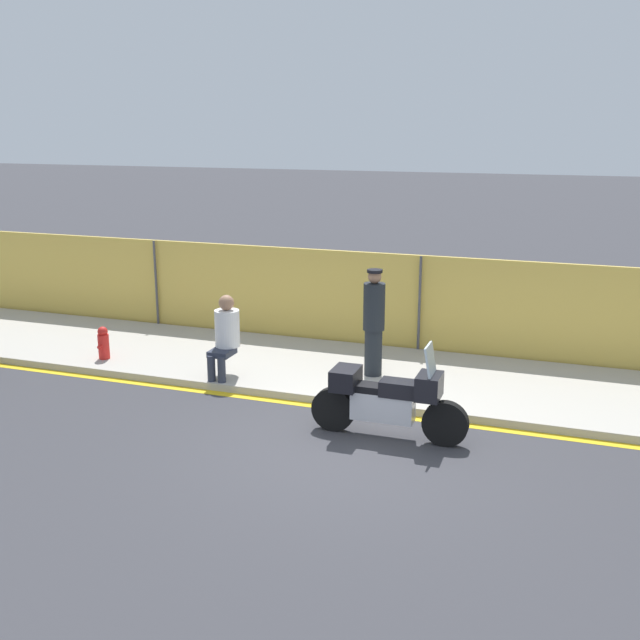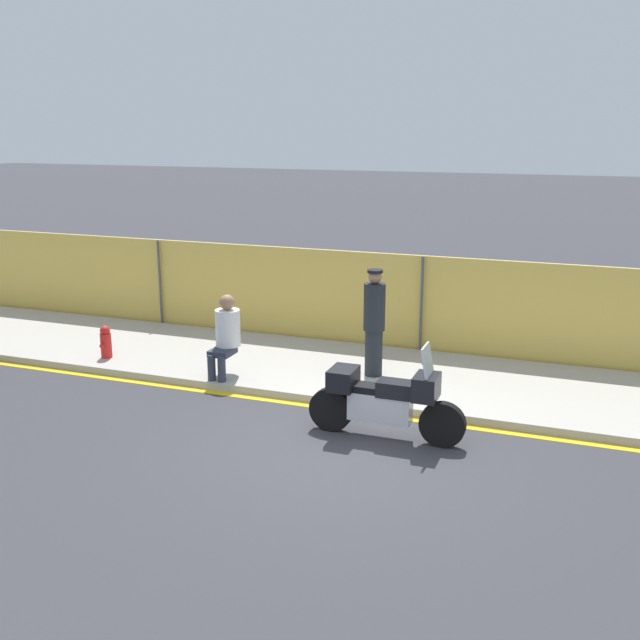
# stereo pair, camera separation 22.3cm
# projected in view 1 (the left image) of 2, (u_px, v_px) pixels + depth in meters

# --- Properties ---
(ground_plane) EXTENTS (120.00, 120.00, 0.00)m
(ground_plane) POSITION_uv_depth(u_px,v_px,m) (349.00, 447.00, 10.27)
(ground_plane) COLOR #38383D
(sidewalk) EXTENTS (42.26, 3.08, 0.13)m
(sidewalk) POSITION_uv_depth(u_px,v_px,m) (399.00, 377.00, 12.93)
(sidewalk) COLOR #ADA89E
(sidewalk) RESTS_ON ground_plane
(curb_paint_stripe) EXTENTS (42.26, 0.18, 0.01)m
(curb_paint_stripe) POSITION_uv_depth(u_px,v_px,m) (374.00, 413.00, 11.46)
(curb_paint_stripe) COLOR gold
(curb_paint_stripe) RESTS_ON ground_plane
(storefront_fence) EXTENTS (40.15, 0.17, 1.92)m
(storefront_fence) POSITION_uv_depth(u_px,v_px,m) (420.00, 305.00, 14.19)
(storefront_fence) COLOR gold
(storefront_fence) RESTS_ON ground_plane
(motorcycle) EXTENTS (2.25, 0.50, 1.42)m
(motorcycle) POSITION_uv_depth(u_px,v_px,m) (387.00, 399.00, 10.45)
(motorcycle) COLOR black
(motorcycle) RESTS_ON ground_plane
(officer_standing) EXTENTS (0.37, 0.37, 1.84)m
(officer_standing) POSITION_uv_depth(u_px,v_px,m) (374.00, 321.00, 12.61)
(officer_standing) COLOR #1E2328
(officer_standing) RESTS_ON sidewalk
(person_seated_on_curb) EXTENTS (0.42, 0.72, 1.39)m
(person_seated_on_curb) POSITION_uv_depth(u_px,v_px,m) (226.00, 332.00, 12.66)
(person_seated_on_curb) COLOR #2D3342
(person_seated_on_curb) RESTS_ON sidewalk
(fire_hydrant) EXTENTS (0.20, 0.25, 0.60)m
(fire_hydrant) POSITION_uv_depth(u_px,v_px,m) (103.00, 343.00, 13.66)
(fire_hydrant) COLOR red
(fire_hydrant) RESTS_ON sidewalk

